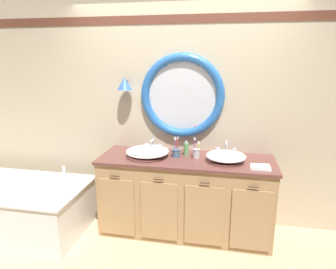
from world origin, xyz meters
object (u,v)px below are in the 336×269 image
at_px(sink_basin_right, 226,156).
at_px(toothbrush_holder_left, 176,152).
at_px(toothbrush_holder_right, 196,153).
at_px(folded_hand_towel, 260,167).
at_px(soap_dispenser, 186,149).
at_px(sink_basin_left, 148,152).
at_px(bathtub, 11,202).

bearing_deg(sink_basin_right, toothbrush_holder_left, 174.51).
xyz_separation_m(toothbrush_holder_right, folded_hand_towel, (0.65, -0.22, -0.04)).
relative_size(toothbrush_holder_right, folded_hand_towel, 1.16).
relative_size(toothbrush_holder_right, soap_dispenser, 1.34).
height_order(sink_basin_left, folded_hand_towel, sink_basin_left).
xyz_separation_m(sink_basin_right, soap_dispenser, (-0.43, 0.13, 0.02)).
bearing_deg(bathtub, sink_basin_left, 11.20).
xyz_separation_m(sink_basin_right, toothbrush_holder_right, (-0.31, 0.06, 0.00)).
bearing_deg(sink_basin_left, folded_hand_towel, -7.63).
height_order(bathtub, toothbrush_holder_right, toothbrush_holder_right).
height_order(toothbrush_holder_right, soap_dispenser, toothbrush_holder_right).
distance_m(bathtub, sink_basin_left, 1.68).
distance_m(sink_basin_right, folded_hand_towel, 0.37).
distance_m(bathtub, toothbrush_holder_left, 1.97).
distance_m(toothbrush_holder_left, toothbrush_holder_right, 0.22).
xyz_separation_m(sink_basin_right, folded_hand_towel, (0.33, -0.16, -0.04)).
distance_m(bathtub, folded_hand_towel, 2.77).
distance_m(bathtub, sink_basin_right, 2.47).
bearing_deg(sink_basin_right, bathtub, -172.71).
bearing_deg(sink_basin_left, toothbrush_holder_left, 9.51).
distance_m(toothbrush_holder_left, folded_hand_towel, 0.89).
distance_m(bathtub, soap_dispenser, 2.08).
xyz_separation_m(toothbrush_holder_right, soap_dispenser, (-0.12, 0.07, 0.02)).
relative_size(bathtub, soap_dispenser, 10.33).
relative_size(bathtub, toothbrush_holder_right, 7.73).
bearing_deg(toothbrush_holder_right, sink_basin_left, -173.69).
bearing_deg(toothbrush_holder_right, folded_hand_towel, -18.40).
height_order(bathtub, sink_basin_right, sink_basin_right).
bearing_deg(soap_dispenser, sink_basin_right, -16.44).
bearing_deg(bathtub, toothbrush_holder_right, 9.96).
bearing_deg(toothbrush_holder_left, sink_basin_left, -170.49).
xyz_separation_m(sink_basin_right, toothbrush_holder_left, (-0.53, 0.05, -0.00)).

